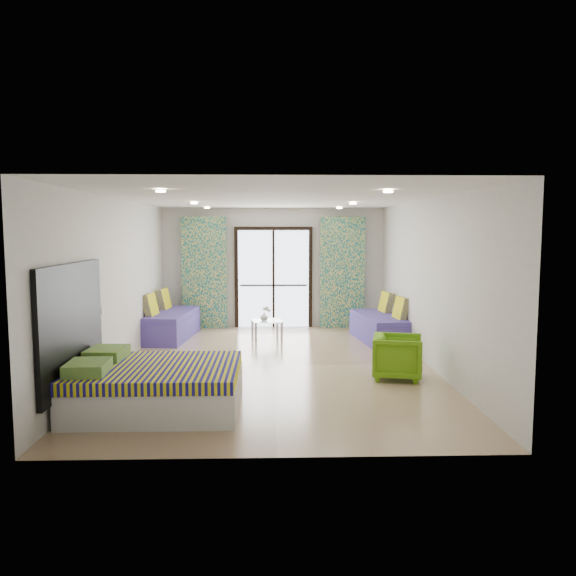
{
  "coord_description": "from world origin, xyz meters",
  "views": [
    {
      "loc": [
        -0.05,
        -8.98,
        2.19
      ],
      "look_at": [
        0.25,
        1.17,
        1.15
      ],
      "focal_mm": 35.0,
      "sensor_mm": 36.0,
      "label": 1
    }
  ],
  "objects_px": {
    "daybed_left": "(170,324)",
    "armchair": "(398,355)",
    "coffee_table": "(267,322)",
    "bed": "(155,386)",
    "daybed_right": "(381,327)"
  },
  "relations": [
    {
      "from": "daybed_right",
      "to": "coffee_table",
      "type": "relative_size",
      "value": 2.9
    },
    {
      "from": "coffee_table",
      "to": "bed",
      "type": "bearing_deg",
      "value": -106.87
    },
    {
      "from": "bed",
      "to": "coffee_table",
      "type": "bearing_deg",
      "value": 73.13
    },
    {
      "from": "daybed_right",
      "to": "coffee_table",
      "type": "distance_m",
      "value": 2.28
    },
    {
      "from": "bed",
      "to": "coffee_table",
      "type": "xyz_separation_m",
      "value": [
        1.33,
        4.4,
        0.06
      ]
    },
    {
      "from": "daybed_left",
      "to": "coffee_table",
      "type": "relative_size",
      "value": 2.99
    },
    {
      "from": "armchair",
      "to": "daybed_right",
      "type": "bearing_deg",
      "value": 7.1
    },
    {
      "from": "bed",
      "to": "coffee_table",
      "type": "distance_m",
      "value": 4.6
    },
    {
      "from": "bed",
      "to": "daybed_left",
      "type": "distance_m",
      "value": 4.63
    },
    {
      "from": "coffee_table",
      "to": "daybed_right",
      "type": "bearing_deg",
      "value": -6.89
    },
    {
      "from": "daybed_left",
      "to": "coffee_table",
      "type": "distance_m",
      "value": 1.98
    },
    {
      "from": "bed",
      "to": "daybed_left",
      "type": "height_order",
      "value": "daybed_left"
    },
    {
      "from": "armchair",
      "to": "bed",
      "type": "bearing_deg",
      "value": 125.31
    },
    {
      "from": "daybed_left",
      "to": "armchair",
      "type": "bearing_deg",
      "value": -33.92
    },
    {
      "from": "daybed_left",
      "to": "daybed_right",
      "type": "distance_m",
      "value": 4.26
    }
  ]
}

